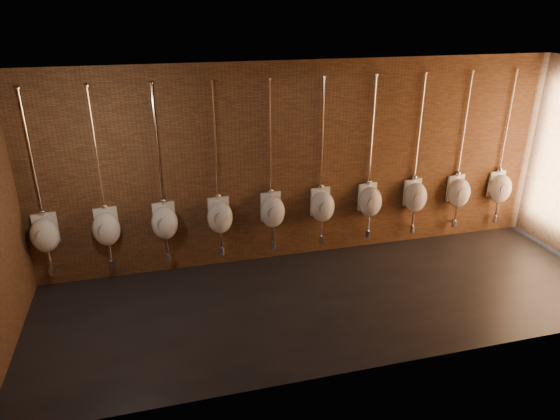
{
  "coord_description": "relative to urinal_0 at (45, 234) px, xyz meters",
  "views": [
    {
      "loc": [
        -2.35,
        -5.76,
        3.99
      ],
      "look_at": [
        -0.59,
        0.9,
        1.1
      ],
      "focal_mm": 32.0,
      "sensor_mm": 36.0,
      "label": 1
    }
  ],
  "objects": [
    {
      "name": "room_shell",
      "position": [
        3.97,
        -1.36,
        1.11
      ],
      "size": [
        8.54,
        3.04,
        3.22
      ],
      "color": "black",
      "rests_on": "ground"
    },
    {
      "name": "urinal_9",
      "position": [
        7.59,
        0.0,
        0.0
      ],
      "size": [
        0.44,
        0.4,
        2.72
      ],
      "color": "white",
      "rests_on": "ground"
    },
    {
      "name": "ground",
      "position": [
        3.97,
        -1.36,
        -0.9
      ],
      "size": [
        8.5,
        8.5,
        0.0
      ],
      "primitive_type": "plane",
      "color": "black",
      "rests_on": "ground"
    },
    {
      "name": "urinal_5",
      "position": [
        4.22,
        0.0,
        0.0
      ],
      "size": [
        0.44,
        0.4,
        2.72
      ],
      "color": "white",
      "rests_on": "ground"
    },
    {
      "name": "urinal_2",
      "position": [
        1.69,
        0.0,
        0.0
      ],
      "size": [
        0.44,
        0.4,
        2.72
      ],
      "color": "white",
      "rests_on": "ground"
    },
    {
      "name": "urinal_3",
      "position": [
        2.53,
        0.0,
        0.0
      ],
      "size": [
        0.44,
        0.4,
        2.72
      ],
      "color": "white",
      "rests_on": "ground"
    },
    {
      "name": "urinal_1",
      "position": [
        0.84,
        0.0,
        0.0
      ],
      "size": [
        0.44,
        0.4,
        2.72
      ],
      "color": "white",
      "rests_on": "ground"
    },
    {
      "name": "urinal_4",
      "position": [
        3.37,
        0.0,
        0.0
      ],
      "size": [
        0.44,
        0.4,
        2.72
      ],
      "color": "white",
      "rests_on": "ground"
    },
    {
      "name": "urinal_8",
      "position": [
        6.75,
        0.0,
        0.0
      ],
      "size": [
        0.44,
        0.4,
        2.72
      ],
      "color": "white",
      "rests_on": "ground"
    },
    {
      "name": "urinal_6",
      "position": [
        5.06,
        0.0,
        0.0
      ],
      "size": [
        0.44,
        0.4,
        2.72
      ],
      "color": "white",
      "rests_on": "ground"
    },
    {
      "name": "urinal_0",
      "position": [
        0.0,
        0.0,
        0.0
      ],
      "size": [
        0.44,
        0.4,
        2.72
      ],
      "color": "white",
      "rests_on": "ground"
    },
    {
      "name": "urinal_7",
      "position": [
        5.9,
        0.0,
        0.0
      ],
      "size": [
        0.44,
        0.4,
        2.72
      ],
      "color": "white",
      "rests_on": "ground"
    }
  ]
}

